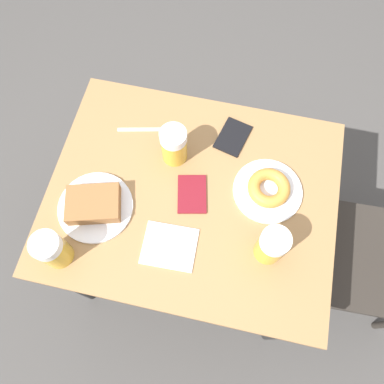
# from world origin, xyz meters

# --- Properties ---
(ground_plane) EXTENTS (8.00, 8.00, 0.00)m
(ground_plane) POSITION_xyz_m (0.00, 0.00, 0.00)
(ground_plane) COLOR #474442
(table) EXTENTS (0.71, 0.89, 0.71)m
(table) POSITION_xyz_m (0.00, 0.00, 0.64)
(table) COLOR #997044
(table) RESTS_ON ground_plane
(plate_with_cake) EXTENTS (0.23, 0.23, 0.05)m
(plate_with_cake) POSITION_xyz_m (0.11, -0.28, 0.73)
(plate_with_cake) COLOR silver
(plate_with_cake) RESTS_ON table
(plate_with_donut) EXTENTS (0.21, 0.21, 0.05)m
(plate_with_donut) POSITION_xyz_m (-0.06, 0.23, 0.73)
(plate_with_donut) COLOR silver
(plate_with_donut) RESTS_ON table
(beer_mug_left) EXTENTS (0.08, 0.08, 0.14)m
(beer_mug_left) POSITION_xyz_m (-0.12, -0.08, 0.78)
(beer_mug_left) COLOR gold
(beer_mug_left) RESTS_ON table
(beer_mug_center) EXTENTS (0.08, 0.08, 0.14)m
(beer_mug_center) POSITION_xyz_m (0.27, -0.33, 0.78)
(beer_mug_center) COLOR gold
(beer_mug_center) RESTS_ON table
(beer_mug_right) EXTENTS (0.08, 0.08, 0.14)m
(beer_mug_right) POSITION_xyz_m (0.13, 0.25, 0.78)
(beer_mug_right) COLOR gold
(beer_mug_right) RESTS_ON table
(napkin_folded) EXTENTS (0.14, 0.16, 0.00)m
(napkin_folded) POSITION_xyz_m (0.17, -0.03, 0.71)
(napkin_folded) COLOR white
(napkin_folded) RESTS_ON table
(fork) EXTENTS (0.05, 0.17, 0.00)m
(fork) POSITION_xyz_m (-0.19, -0.21, 0.71)
(fork) COLOR silver
(fork) RESTS_ON table
(passport_near_edge) EXTENTS (0.14, 0.12, 0.01)m
(passport_near_edge) POSITION_xyz_m (-0.23, 0.09, 0.72)
(passport_near_edge) COLOR black
(passport_near_edge) RESTS_ON table
(passport_far_edge) EXTENTS (0.14, 0.11, 0.01)m
(passport_far_edge) POSITION_xyz_m (-0.00, -0.00, 0.72)
(passport_far_edge) COLOR maroon
(passport_far_edge) RESTS_ON table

